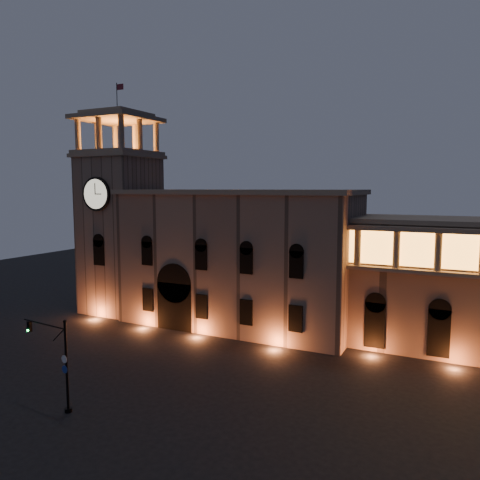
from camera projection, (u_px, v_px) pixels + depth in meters
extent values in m
plane|color=black|center=(148.00, 391.00, 41.03)|extent=(160.00, 160.00, 0.00)
cube|color=#7F6553|center=(238.00, 260.00, 60.61)|extent=(30.00, 12.00, 17.00)
cube|color=gray|center=(238.00, 192.00, 59.64)|extent=(30.80, 12.80, 0.60)
cube|color=black|center=(177.00, 306.00, 59.02)|extent=(5.00, 1.40, 6.00)
cylinder|color=black|center=(177.00, 282.00, 58.69)|extent=(5.00, 1.40, 5.00)
cube|color=orange|center=(176.00, 308.00, 58.86)|extent=(4.20, 0.20, 5.00)
cube|color=#7F6553|center=(121.00, 235.00, 67.54)|extent=(9.00, 9.00, 22.00)
cube|color=gray|center=(119.00, 157.00, 66.30)|extent=(9.80, 9.80, 0.50)
cylinder|color=black|center=(96.00, 194.00, 62.70)|extent=(4.60, 0.35, 4.60)
cylinder|color=beige|center=(96.00, 194.00, 62.58)|extent=(4.00, 0.12, 4.00)
cube|color=gray|center=(119.00, 153.00, 66.25)|extent=(9.40, 9.40, 0.50)
cube|color=orange|center=(118.00, 151.00, 66.21)|extent=(6.80, 6.80, 0.15)
cylinder|color=gray|center=(78.00, 135.00, 64.26)|extent=(0.76, 0.76, 4.20)
cylinder|color=gray|center=(99.00, 133.00, 62.60)|extent=(0.76, 0.76, 4.20)
cylinder|color=gray|center=(121.00, 132.00, 60.93)|extent=(0.76, 0.76, 4.20)
cylinder|color=gray|center=(115.00, 140.00, 71.04)|extent=(0.76, 0.76, 4.20)
cylinder|color=gray|center=(135.00, 139.00, 69.38)|extent=(0.76, 0.76, 4.20)
cylinder|color=gray|center=(156.00, 137.00, 67.72)|extent=(0.76, 0.76, 4.20)
cylinder|color=gray|center=(97.00, 137.00, 67.65)|extent=(0.76, 0.76, 4.20)
cylinder|color=gray|center=(140.00, 135.00, 64.33)|extent=(0.76, 0.76, 4.20)
cube|color=gray|center=(118.00, 119.00, 65.73)|extent=(9.80, 9.80, 0.60)
cube|color=gray|center=(117.00, 114.00, 65.66)|extent=(7.50, 7.50, 0.60)
cylinder|color=black|center=(117.00, 98.00, 65.41)|extent=(0.10, 0.10, 4.00)
plane|color=maroon|center=(120.00, 87.00, 64.99)|extent=(1.20, 0.00, 1.20)
cylinder|color=gray|center=(358.00, 247.00, 50.15)|extent=(0.70, 0.70, 4.00)
cylinder|color=gray|center=(396.00, 249.00, 48.40)|extent=(0.70, 0.70, 4.00)
cylinder|color=gray|center=(438.00, 251.00, 46.65)|extent=(0.70, 0.70, 4.00)
cylinder|color=black|center=(67.00, 368.00, 36.89)|extent=(0.21, 0.21, 7.31)
cylinder|color=black|center=(68.00, 410.00, 37.28)|extent=(0.58, 0.58, 0.31)
sphere|color=black|center=(65.00, 321.00, 36.48)|extent=(0.29, 0.29, 0.29)
cylinder|color=black|center=(44.00, 324.00, 37.93)|extent=(5.21, 0.66, 0.13)
cube|color=black|center=(30.00, 326.00, 39.03)|extent=(0.34, 0.32, 0.89)
cylinder|color=#0CE53F|center=(28.00, 330.00, 38.92)|extent=(0.20, 0.10, 0.19)
cylinder|color=silver|center=(64.00, 359.00, 36.72)|extent=(0.63, 0.11, 0.63)
cylinder|color=navy|center=(65.00, 369.00, 36.81)|extent=(0.63, 0.11, 0.63)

